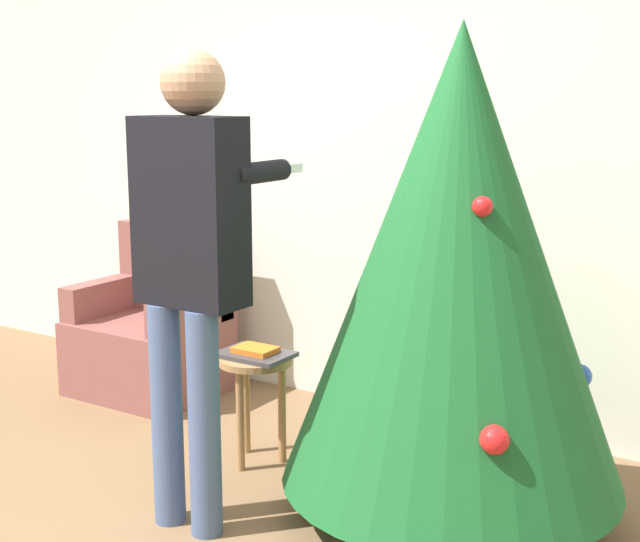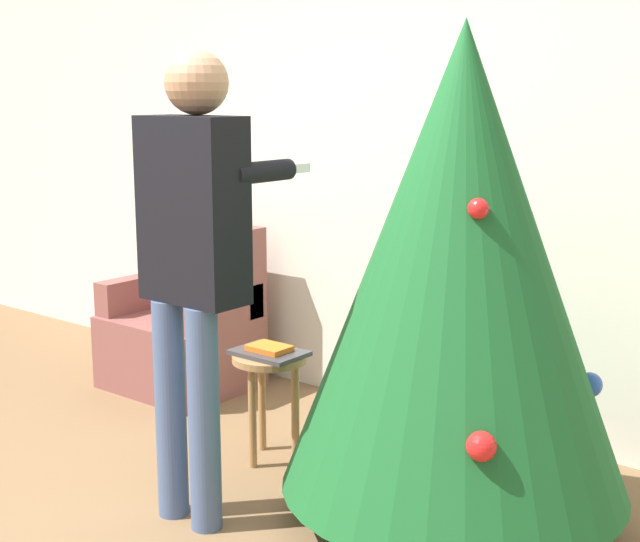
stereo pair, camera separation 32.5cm
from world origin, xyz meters
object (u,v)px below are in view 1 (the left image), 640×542
(armchair, at_px, (154,334))
(side_stool, at_px, (256,379))
(person_standing, at_px, (191,248))
(christmas_tree, at_px, (456,260))

(armchair, xyz_separation_m, side_stool, (1.07, -0.49, 0.07))
(armchair, height_order, side_stool, armchair)
(armchair, height_order, person_standing, person_standing)
(christmas_tree, xyz_separation_m, side_stool, (-0.96, 0.03, -0.64))
(person_standing, bearing_deg, christmas_tree, 34.38)
(christmas_tree, height_order, person_standing, christmas_tree)
(side_stool, bearing_deg, armchair, 155.29)
(armchair, distance_m, side_stool, 1.18)
(person_standing, height_order, side_stool, person_standing)
(person_standing, distance_m, side_stool, 0.91)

